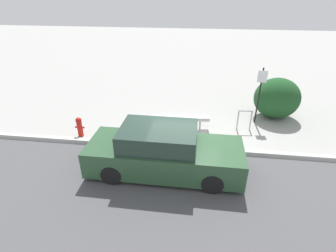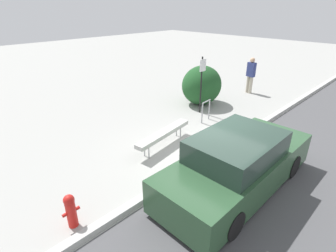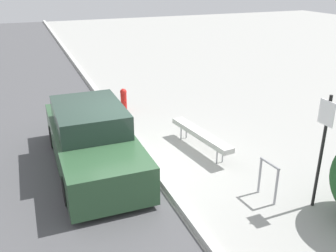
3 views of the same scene
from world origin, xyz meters
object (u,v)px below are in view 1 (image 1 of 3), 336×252
at_px(bike_rack, 245,118).
at_px(parked_car_near, 163,152).
at_px(sign_post, 260,91).
at_px(bench, 179,119).
at_px(fire_hydrant, 80,126).

height_order(bike_rack, parked_car_near, parked_car_near).
xyz_separation_m(sign_post, parked_car_near, (-3.30, -3.70, -0.72)).
distance_m(bench, sign_post, 3.35).
xyz_separation_m(bike_rack, sign_post, (0.55, 0.70, 0.88)).
relative_size(sign_post, fire_hydrant, 3.01).
xyz_separation_m(bike_rack, fire_hydrant, (-6.15, -1.30, -0.09)).
bearing_deg(fire_hydrant, bike_rack, 11.95).
xyz_separation_m(bench, sign_post, (3.07, 0.96, 0.94)).
bearing_deg(sign_post, fire_hydrant, -163.37).
relative_size(bench, sign_post, 1.03).
height_order(bench, sign_post, sign_post).
relative_size(bike_rack, fire_hydrant, 1.08).
distance_m(bench, bike_rack, 2.53).
distance_m(bike_rack, sign_post, 1.25).
height_order(fire_hydrant, parked_car_near, parked_car_near).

